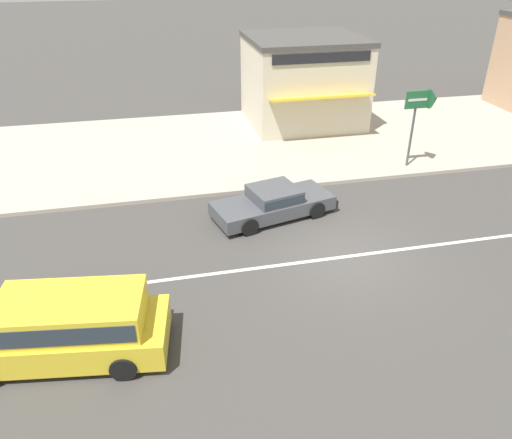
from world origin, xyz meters
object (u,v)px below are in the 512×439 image
at_px(sedan_dark_grey_4, 274,202).
at_px(shopfront_corner_warung, 303,80).
at_px(arrow_signboard, 429,102).
at_px(minivan_yellow_3, 66,325).

xyz_separation_m(sedan_dark_grey_4, shopfront_corner_warung, (3.92, 9.37, 1.76)).
relative_size(arrow_signboard, shopfront_corner_warung, 0.54).
xyz_separation_m(sedan_dark_grey_4, arrow_signboard, (7.05, 2.74, 2.30)).
bearing_deg(minivan_yellow_3, sedan_dark_grey_4, 40.92).
distance_m(sedan_dark_grey_4, arrow_signboard, 7.90).
xyz_separation_m(minivan_yellow_3, sedan_dark_grey_4, (6.29, 5.45, -0.31)).
distance_m(arrow_signboard, shopfront_corner_warung, 7.34).
height_order(arrow_signboard, shopfront_corner_warung, shopfront_corner_warung).
xyz_separation_m(minivan_yellow_3, arrow_signboard, (13.33, 8.19, 1.98)).
xyz_separation_m(arrow_signboard, shopfront_corner_warung, (-3.12, 6.62, -0.53)).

